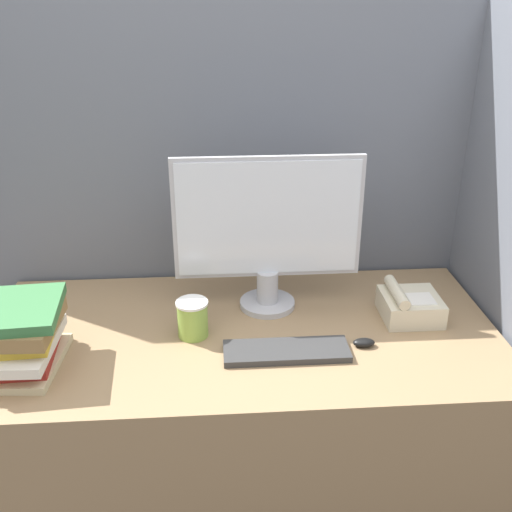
{
  "coord_description": "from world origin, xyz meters",
  "views": [
    {
      "loc": [
        -0.07,
        -1.22,
        1.74
      ],
      "look_at": [
        0.05,
        0.44,
        0.97
      ],
      "focal_mm": 42.0,
      "sensor_mm": 36.0,
      "label": 1
    }
  ],
  "objects_px": {
    "keyboard": "(286,351)",
    "mouse": "(364,343)",
    "book_stack": "(19,335)",
    "monitor": "(268,233)",
    "desk_telephone": "(409,305)",
    "coffee_cup": "(193,318)"
  },
  "relations": [
    {
      "from": "monitor",
      "to": "keyboard",
      "type": "distance_m",
      "value": 0.39
    },
    {
      "from": "monitor",
      "to": "coffee_cup",
      "type": "distance_m",
      "value": 0.36
    },
    {
      "from": "coffee_cup",
      "to": "book_stack",
      "type": "distance_m",
      "value": 0.5
    },
    {
      "from": "keyboard",
      "to": "coffee_cup",
      "type": "bearing_deg",
      "value": 155.87
    },
    {
      "from": "mouse",
      "to": "coffee_cup",
      "type": "height_order",
      "value": "coffee_cup"
    },
    {
      "from": "coffee_cup",
      "to": "monitor",
      "type": "bearing_deg",
      "value": 34.6
    },
    {
      "from": "keyboard",
      "to": "book_stack",
      "type": "relative_size",
      "value": 1.25
    },
    {
      "from": "monitor",
      "to": "keyboard",
      "type": "bearing_deg",
      "value": -84.04
    },
    {
      "from": "book_stack",
      "to": "keyboard",
      "type": "bearing_deg",
      "value": 0.07
    },
    {
      "from": "mouse",
      "to": "book_stack",
      "type": "bearing_deg",
      "value": -178.52
    },
    {
      "from": "book_stack",
      "to": "monitor",
      "type": "bearing_deg",
      "value": 22.1
    },
    {
      "from": "mouse",
      "to": "coffee_cup",
      "type": "distance_m",
      "value": 0.53
    },
    {
      "from": "book_stack",
      "to": "coffee_cup",
      "type": "bearing_deg",
      "value": 14.6
    },
    {
      "from": "keyboard",
      "to": "coffee_cup",
      "type": "xyz_separation_m",
      "value": [
        -0.28,
        0.12,
        0.05
      ]
    },
    {
      "from": "monitor",
      "to": "mouse",
      "type": "relative_size",
      "value": 9.1
    },
    {
      "from": "keyboard",
      "to": "mouse",
      "type": "xyz_separation_m",
      "value": [
        0.24,
        0.02,
        0.0
      ]
    },
    {
      "from": "monitor",
      "to": "keyboard",
      "type": "height_order",
      "value": "monitor"
    },
    {
      "from": "keyboard",
      "to": "mouse",
      "type": "height_order",
      "value": "mouse"
    },
    {
      "from": "coffee_cup",
      "to": "desk_telephone",
      "type": "bearing_deg",
      "value": 4.91
    },
    {
      "from": "coffee_cup",
      "to": "book_stack",
      "type": "xyz_separation_m",
      "value": [
        -0.48,
        -0.13,
        0.04
      ]
    },
    {
      "from": "mouse",
      "to": "desk_telephone",
      "type": "xyz_separation_m",
      "value": [
        0.19,
        0.16,
        0.03
      ]
    },
    {
      "from": "coffee_cup",
      "to": "desk_telephone",
      "type": "height_order",
      "value": "coffee_cup"
    }
  ]
}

